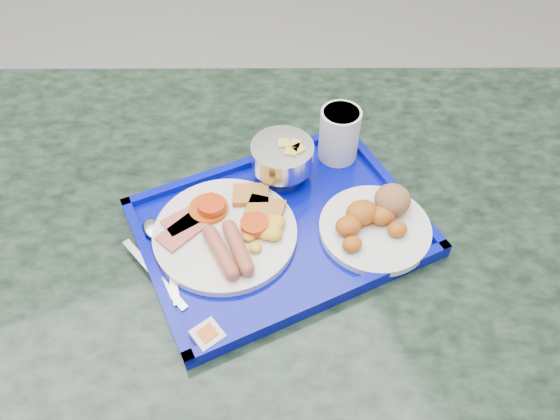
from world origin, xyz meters
name	(u,v)px	position (x,y,z in m)	size (l,w,h in m)	color
floor	(164,367)	(0.00, 0.00, 0.00)	(6.00, 6.00, 0.00)	gray
table	(267,289)	(0.24, -0.21, 0.59)	(1.49, 1.25, 0.79)	slate
tray	(280,229)	(0.26, -0.25, 0.80)	(0.45, 0.34, 0.03)	#030999
main_plate	(230,230)	(0.18, -0.23, 0.82)	(0.22, 0.22, 0.03)	silver
bread_plate	(376,220)	(0.40, -0.30, 0.83)	(0.17, 0.17, 0.06)	silver
fruit_bowl	(283,157)	(0.30, -0.14, 0.85)	(0.10, 0.10, 0.07)	#BBBBBD
juice_cup	(339,133)	(0.41, -0.13, 0.86)	(0.07, 0.07, 0.10)	silver
spoon	(157,239)	(0.07, -0.20, 0.81)	(0.04, 0.17, 0.01)	#BBBBBD
knife	(154,274)	(0.05, -0.26, 0.81)	(0.01, 0.16, 0.00)	#BBBBBD
jam_packet	(208,336)	(0.10, -0.39, 0.81)	(0.05, 0.05, 0.01)	silver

